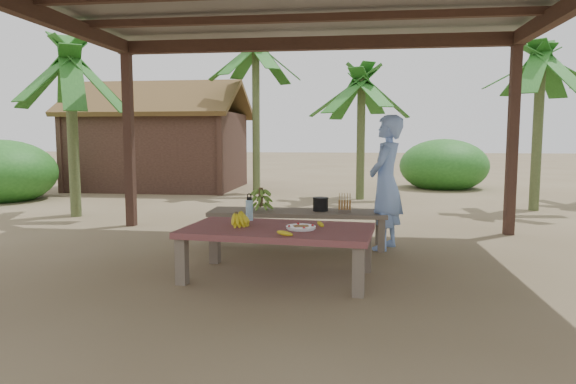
# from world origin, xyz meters

# --- Properties ---
(ground) EXTENTS (80.00, 80.00, 0.00)m
(ground) POSITION_xyz_m (0.00, 0.00, 0.00)
(ground) COLOR brown
(ground) RESTS_ON ground
(work_table) EXTENTS (1.89, 1.18, 0.50)m
(work_table) POSITION_xyz_m (-0.10, -0.34, 0.43)
(work_table) COLOR brown
(work_table) RESTS_ON ground
(bench) EXTENTS (2.21, 0.65, 0.45)m
(bench) POSITION_xyz_m (-0.08, 1.14, 0.39)
(bench) COLOR brown
(bench) RESTS_ON ground
(ripe_banana_bunch) EXTENTS (0.31, 0.29, 0.15)m
(ripe_banana_bunch) POSITION_xyz_m (-0.52, -0.31, 0.58)
(ripe_banana_bunch) COLOR yellow
(ripe_banana_bunch) RESTS_ON work_table
(plate) EXTENTS (0.28, 0.28, 0.04)m
(plate) POSITION_xyz_m (0.13, -0.42, 0.52)
(plate) COLOR white
(plate) RESTS_ON work_table
(loose_banana_front) EXTENTS (0.16, 0.08, 0.04)m
(loose_banana_front) POSITION_xyz_m (0.02, -0.75, 0.52)
(loose_banana_front) COLOR yellow
(loose_banana_front) RESTS_ON work_table
(loose_banana_side) EXTENTS (0.09, 0.14, 0.04)m
(loose_banana_side) POSITION_xyz_m (0.30, -0.22, 0.52)
(loose_banana_side) COLOR yellow
(loose_banana_side) RESTS_ON work_table
(water_flask) EXTENTS (0.08, 0.08, 0.29)m
(water_flask) POSITION_xyz_m (-0.46, 0.05, 0.62)
(water_flask) COLOR #43A0D1
(water_flask) RESTS_ON work_table
(green_banana_stalk) EXTENTS (0.27, 0.27, 0.30)m
(green_banana_stalk) POSITION_xyz_m (-0.54, 1.13, 0.60)
(green_banana_stalk) COLOR #598C2D
(green_banana_stalk) RESTS_ON bench
(cooking_pot) EXTENTS (0.19, 0.19, 0.16)m
(cooking_pot) POSITION_xyz_m (0.21, 1.18, 0.53)
(cooking_pot) COLOR black
(cooking_pot) RESTS_ON bench
(skewer_rack) EXTENTS (0.18, 0.08, 0.24)m
(skewer_rack) POSITION_xyz_m (0.51, 1.11, 0.57)
(skewer_rack) COLOR #A57F47
(skewer_rack) RESTS_ON bench
(woman) EXTENTS (0.58, 0.70, 1.64)m
(woman) POSITION_xyz_m (1.01, 1.12, 0.82)
(woman) COLOR #7C9FEB
(woman) RESTS_ON ground
(hut) EXTENTS (4.40, 3.43, 2.85)m
(hut) POSITION_xyz_m (-4.50, 8.00, 1.10)
(hut) COLOR black
(hut) RESTS_ON ground
(banana_plant_ne) EXTENTS (1.80, 1.80, 3.07)m
(banana_plant_ne) POSITION_xyz_m (3.97, 4.85, 2.58)
(banana_plant_ne) COLOR #596638
(banana_plant_ne) RESTS_ON ground
(banana_plant_n) EXTENTS (1.80, 1.80, 2.82)m
(banana_plant_n) POSITION_xyz_m (0.75, 6.20, 2.34)
(banana_plant_n) COLOR #596638
(banana_plant_n) RESTS_ON ground
(banana_plant_nw) EXTENTS (1.80, 1.80, 3.73)m
(banana_plant_nw) POSITION_xyz_m (-1.72, 6.93, 3.22)
(banana_plant_nw) COLOR #596638
(banana_plant_nw) RESTS_ON ground
(banana_plant_w) EXTENTS (1.80, 1.80, 2.89)m
(banana_plant_w) POSITION_xyz_m (-4.15, 3.06, 2.41)
(banana_plant_w) COLOR #596638
(banana_plant_w) RESTS_ON ground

